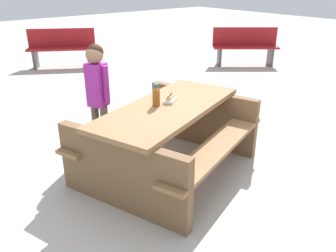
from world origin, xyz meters
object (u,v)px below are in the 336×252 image
child_in_coat (97,85)px  park_bench_far (245,46)px  hotdog_tray (170,99)px  picnic_table (168,133)px  soda_bottle (156,96)px  park_bench_mid (62,47)px

child_in_coat → park_bench_far: bearing=19.9°
hotdog_tray → child_in_coat: (-0.41, 0.79, 0.04)m
picnic_table → child_in_coat: size_ratio=1.67×
soda_bottle → hotdog_tray: size_ratio=1.09×
park_bench_mid → park_bench_far: size_ratio=1.05×
hotdog_tray → park_bench_mid: bearing=79.1°
park_bench_far → child_in_coat: bearing=-160.1°
park_bench_mid → park_bench_far: 4.24m
soda_bottle → park_bench_far: 5.24m
hotdog_tray → park_bench_far: bearing=30.0°
hotdog_tray → park_bench_mid: park_bench_mid is taller
picnic_table → soda_bottle: (-0.09, 0.07, 0.41)m
soda_bottle → child_in_coat: (-0.23, 0.80, -0.03)m
soda_bottle → park_bench_mid: (1.17, 5.07, -0.41)m
child_in_coat → park_bench_mid: 4.51m
hotdog_tray → park_bench_far: size_ratio=0.15×
picnic_table → park_bench_mid: size_ratio=1.45×
soda_bottle → park_bench_far: soda_bottle is taller
child_in_coat → park_bench_far: child_in_coat is taller
picnic_table → soda_bottle: bearing=141.6°
picnic_table → hotdog_tray: 0.36m
hotdog_tray → park_bench_far: park_bench_far is taller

